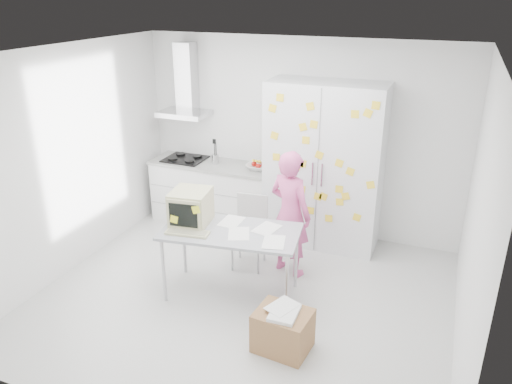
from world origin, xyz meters
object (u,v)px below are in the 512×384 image
at_px(desk, 205,218).
at_px(person, 290,214).
at_px(cardboard_box, 283,330).
at_px(chair, 250,227).

bearing_deg(desk, person, 34.97).
xyz_separation_m(person, cardboard_box, (0.40, -1.39, -0.57)).
distance_m(person, cardboard_box, 1.56).
relative_size(person, cardboard_box, 2.81).
height_order(person, chair, person).
height_order(chair, cardboard_box, chair).
distance_m(person, chair, 0.58).
distance_m(desk, chair, 0.86).
bearing_deg(cardboard_box, desk, 149.57).
bearing_deg(chair, person, -7.75).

